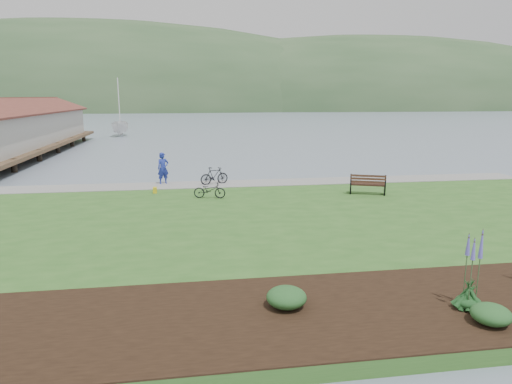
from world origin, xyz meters
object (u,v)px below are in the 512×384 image
at_px(park_bench, 368,184).
at_px(sailboat, 121,136).
at_px(bicycle_a, 210,190).
at_px(person, 163,166).

bearing_deg(park_bench, sailboat, 134.43).
relative_size(bicycle_a, sailboat, 0.06).
distance_m(bicycle_a, sailboat, 45.26).
distance_m(person, sailboat, 40.56).
height_order(park_bench, person, person).
xyz_separation_m(park_bench, person, (-10.84, 4.64, 0.54)).
relative_size(person, bicycle_a, 1.35).
relative_size(park_bench, person, 0.89).
height_order(person, bicycle_a, person).
height_order(bicycle_a, sailboat, sailboat).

